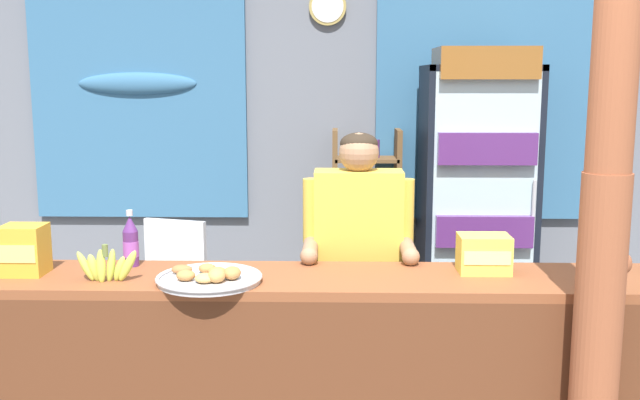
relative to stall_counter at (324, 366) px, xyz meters
The scene contains 13 objects.
back_wall_curtained 2.65m from the stall_counter, 91.07° to the left, with size 4.89×0.22×2.89m.
stall_counter is the anchor object (origin of this frame).
timber_post 1.31m from the stall_counter, 13.18° to the right, with size 0.20×0.18×2.82m.
drink_fridge 2.24m from the stall_counter, 63.33° to the left, with size 0.73×0.64×1.93m.
bottle_shelf_rack 2.22m from the stall_counter, 83.43° to the left, with size 0.48×0.28×1.39m.
plastic_lawn_chair 1.80m from the stall_counter, 124.19° to the left, with size 0.54×0.54×0.86m.
shopkeeper 0.69m from the stall_counter, 74.78° to the left, with size 0.53×0.42×1.49m.
soda_bottle_grape_soda 1.01m from the stall_counter, 163.87° to the left, with size 0.07×0.07×0.25m.
soda_bottle_water 1.30m from the stall_counter, 12.27° to the left, with size 0.08×0.08×0.22m.
snack_box_choco_powder 1.36m from the stall_counter, behind, with size 0.18×0.16×0.21m.
snack_box_instant_noodle 0.83m from the stall_counter, 14.75° to the left, with size 0.22×0.16×0.16m.
pastry_tray 0.61m from the stall_counter, behind, with size 0.43×0.43×0.07m.
banana_bunch 0.99m from the stall_counter, behind, with size 0.27×0.06×0.16m.
Camera 1 is at (0.08, -2.50, 1.75)m, focal length 40.97 mm.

